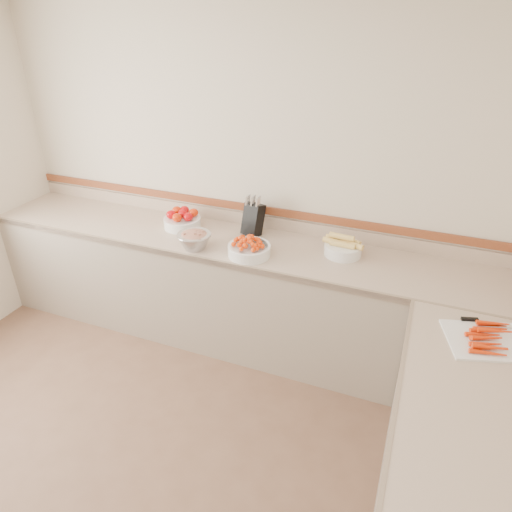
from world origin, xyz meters
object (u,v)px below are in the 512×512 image
(knife_block, at_px, (253,219))
(cutting_board, at_px, (489,339))
(cherry_tomato_bowl, at_px, (249,248))
(tomato_bowl, at_px, (182,220))
(corn_bowl, at_px, (343,247))
(rhubarb_bowl, at_px, (194,239))

(knife_block, xyz_separation_m, cutting_board, (1.63, -0.75, -0.11))
(cherry_tomato_bowl, bearing_deg, cutting_board, -15.44)
(tomato_bowl, bearing_deg, knife_block, 8.34)
(tomato_bowl, bearing_deg, cutting_board, -16.83)
(knife_block, distance_m, cherry_tomato_bowl, 0.35)
(tomato_bowl, bearing_deg, cherry_tomato_bowl, -19.90)
(cherry_tomato_bowl, height_order, corn_bowl, cherry_tomato_bowl)
(corn_bowl, distance_m, rhubarb_bowl, 1.06)
(cherry_tomato_bowl, height_order, cutting_board, cherry_tomato_bowl)
(rhubarb_bowl, xyz_separation_m, cutting_board, (1.93, -0.37, -0.06))
(knife_block, bearing_deg, cherry_tomato_bowl, -72.65)
(cherry_tomato_bowl, relative_size, cutting_board, 0.61)
(tomato_bowl, distance_m, cherry_tomato_bowl, 0.72)
(cutting_board, bearing_deg, knife_block, 155.27)
(knife_block, relative_size, cutting_board, 0.65)
(rhubarb_bowl, height_order, cutting_board, rhubarb_bowl)
(knife_block, bearing_deg, rhubarb_bowl, -129.37)
(knife_block, relative_size, cherry_tomato_bowl, 1.06)
(cherry_tomato_bowl, height_order, rhubarb_bowl, cherry_tomato_bowl)
(corn_bowl, xyz_separation_m, rhubarb_bowl, (-1.02, -0.30, 0.02))
(cherry_tomato_bowl, distance_m, cutting_board, 1.58)
(knife_block, distance_m, tomato_bowl, 0.58)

